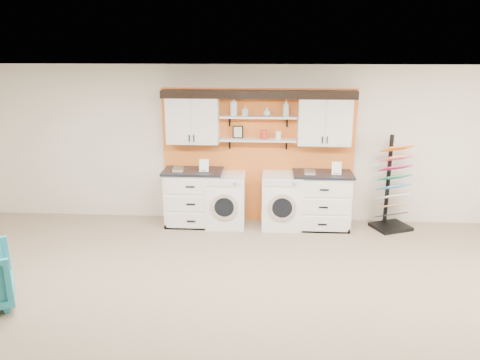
# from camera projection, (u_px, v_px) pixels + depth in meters

# --- Properties ---
(floor) EXTENTS (10.00, 10.00, 0.00)m
(floor) POSITION_uv_depth(u_px,v_px,m) (247.00, 354.00, 4.90)
(floor) COLOR gray
(floor) RESTS_ON ground
(ceiling) EXTENTS (10.00, 10.00, 0.00)m
(ceiling) POSITION_uv_depth(u_px,v_px,m) (248.00, 82.00, 4.12)
(ceiling) COLOR white
(ceiling) RESTS_ON wall_back
(wall_back) EXTENTS (10.00, 0.00, 10.00)m
(wall_back) POSITION_uv_depth(u_px,v_px,m) (258.00, 145.00, 8.34)
(wall_back) COLOR beige
(wall_back) RESTS_ON floor
(accent_panel) EXTENTS (3.40, 0.07, 2.40)m
(accent_panel) POSITION_uv_depth(u_px,v_px,m) (258.00, 156.00, 8.37)
(accent_panel) COLOR orange
(accent_panel) RESTS_ON wall_back
(upper_cabinet_left) EXTENTS (0.90, 0.35, 0.84)m
(upper_cabinet_left) POSITION_uv_depth(u_px,v_px,m) (193.00, 119.00, 8.08)
(upper_cabinet_left) COLOR silver
(upper_cabinet_left) RESTS_ON wall_back
(upper_cabinet_right) EXTENTS (0.90, 0.35, 0.84)m
(upper_cabinet_right) POSITION_uv_depth(u_px,v_px,m) (324.00, 120.00, 7.94)
(upper_cabinet_right) COLOR silver
(upper_cabinet_right) RESTS_ON wall_back
(shelf_lower) EXTENTS (1.32, 0.28, 0.03)m
(shelf_lower) POSITION_uv_depth(u_px,v_px,m) (258.00, 140.00, 8.12)
(shelf_lower) COLOR silver
(shelf_lower) RESTS_ON wall_back
(shelf_upper) EXTENTS (1.32, 0.28, 0.03)m
(shelf_upper) POSITION_uv_depth(u_px,v_px,m) (258.00, 117.00, 8.00)
(shelf_upper) COLOR silver
(shelf_upper) RESTS_ON wall_back
(crown_molding) EXTENTS (3.30, 0.41, 0.13)m
(crown_molding) POSITION_uv_depth(u_px,v_px,m) (258.00, 93.00, 7.90)
(crown_molding) COLOR black
(crown_molding) RESTS_ON wall_back
(picture_frame) EXTENTS (0.18, 0.02, 0.22)m
(picture_frame) POSITION_uv_depth(u_px,v_px,m) (238.00, 132.00, 8.15)
(picture_frame) COLOR black
(picture_frame) RESTS_ON shelf_lower
(canister_red) EXTENTS (0.11, 0.11, 0.16)m
(canister_red) POSITION_uv_depth(u_px,v_px,m) (264.00, 134.00, 8.08)
(canister_red) COLOR red
(canister_red) RESTS_ON shelf_lower
(canister_cream) EXTENTS (0.10, 0.10, 0.14)m
(canister_cream) POSITION_uv_depth(u_px,v_px,m) (278.00, 135.00, 8.07)
(canister_cream) COLOR silver
(canister_cream) RESTS_ON shelf_lower
(base_cabinet_left) EXTENTS (1.03, 0.66, 1.01)m
(base_cabinet_left) POSITION_uv_depth(u_px,v_px,m) (194.00, 197.00, 8.32)
(base_cabinet_left) COLOR silver
(base_cabinet_left) RESTS_ON floor
(base_cabinet_right) EXTENTS (1.02, 0.66, 1.00)m
(base_cabinet_right) POSITION_uv_depth(u_px,v_px,m) (321.00, 200.00, 8.18)
(base_cabinet_right) COLOR silver
(base_cabinet_right) RESTS_ON floor
(washer) EXTENTS (0.67, 0.71, 0.94)m
(washer) POSITION_uv_depth(u_px,v_px,m) (226.00, 200.00, 8.29)
(washer) COLOR white
(washer) RESTS_ON floor
(dryer) EXTENTS (0.69, 0.71, 0.96)m
(dryer) POSITION_uv_depth(u_px,v_px,m) (282.00, 201.00, 8.23)
(dryer) COLOR white
(dryer) RESTS_ON floor
(sample_rack) EXTENTS (0.75, 0.70, 1.65)m
(sample_rack) POSITION_uv_depth(u_px,v_px,m) (392.00, 200.00, 8.13)
(sample_rack) COLOR black
(sample_rack) RESTS_ON floor
(soap_bottle_a) EXTENTS (0.16, 0.16, 0.34)m
(soap_bottle_a) POSITION_uv_depth(u_px,v_px,m) (234.00, 106.00, 7.98)
(soap_bottle_a) COLOR silver
(soap_bottle_a) RESTS_ON shelf_upper
(soap_bottle_b) EXTENTS (0.11, 0.11, 0.17)m
(soap_bottle_b) POSITION_uv_depth(u_px,v_px,m) (245.00, 111.00, 7.99)
(soap_bottle_b) COLOR silver
(soap_bottle_b) RESTS_ON shelf_upper
(soap_bottle_c) EXTENTS (0.15, 0.15, 0.15)m
(soap_bottle_c) POSITION_uv_depth(u_px,v_px,m) (267.00, 112.00, 7.97)
(soap_bottle_c) COLOR silver
(soap_bottle_c) RESTS_ON shelf_upper
(soap_bottle_d) EXTENTS (0.14, 0.14, 0.29)m
(soap_bottle_d) POSITION_uv_depth(u_px,v_px,m) (286.00, 108.00, 7.93)
(soap_bottle_d) COLOR silver
(soap_bottle_d) RESTS_ON shelf_upper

